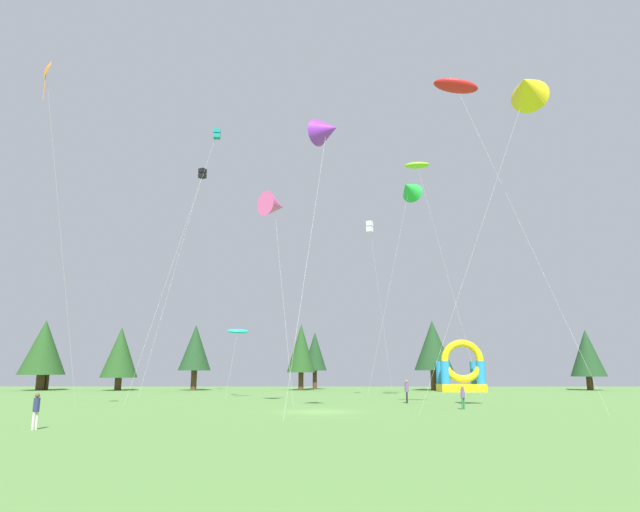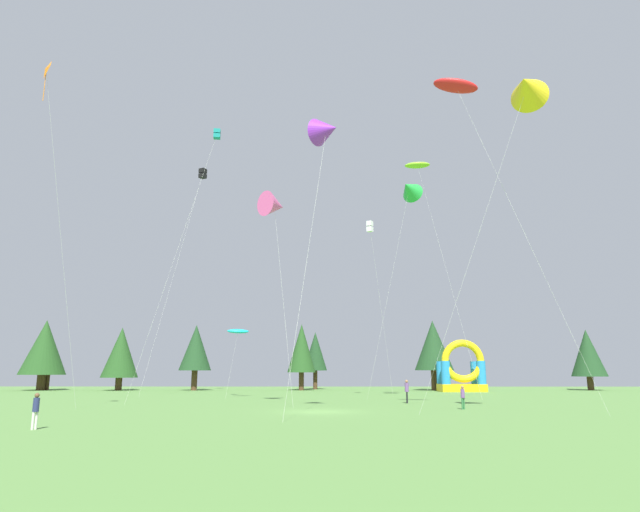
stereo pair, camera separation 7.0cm
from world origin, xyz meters
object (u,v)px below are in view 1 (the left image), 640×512
object	(u,v)px
kite_white_box	(370,227)
person_near_camera	(463,395)
person_far_side	(36,408)
person_midfield	(407,389)
kite_red_parafoil	(456,86)
kite_green_delta	(409,189)
kite_black_box	(202,174)
kite_cyan_parafoil	(238,331)
kite_lime_parafoil	(417,166)
kite_orange_diamond	(45,73)
kite_purple_delta	(327,130)
inflatable_blue_arch	(461,373)
kite_teal_box	(216,136)
kite_yellow_delta	(527,88)
kite_pink_delta	(274,205)

from	to	relation	value
kite_white_box	person_near_camera	bearing A→B (deg)	-73.77
person_far_side	person_midfield	world-z (taller)	person_midfield
kite_red_parafoil	kite_green_delta	bearing A→B (deg)	92.21
kite_black_box	kite_cyan_parafoil	size ratio (longest dim) A/B	4.01
kite_lime_parafoil	kite_cyan_parafoil	bearing A→B (deg)	170.73
kite_orange_diamond	kite_lime_parafoil	xyz separation A→B (m)	(26.75, 20.13, 1.63)
kite_lime_parafoil	kite_white_box	xyz separation A→B (m)	(-4.55, 2.96, -5.51)
kite_purple_delta	person_midfield	xyz separation A→B (m)	(6.52, 14.16, -15.98)
person_midfield	inflatable_blue_arch	distance (m)	27.90
kite_black_box	kite_lime_parafoil	world-z (taller)	kite_black_box
kite_red_parafoil	kite_orange_diamond	size ratio (longest dim) A/B	1.02
kite_black_box	inflatable_blue_arch	size ratio (longest dim) A/B	4.13
person_near_camera	kite_teal_box	bearing A→B (deg)	133.21
kite_black_box	kite_cyan_parafoil	distance (m)	22.67
kite_black_box	kite_purple_delta	bearing A→B (deg)	-64.87
kite_yellow_delta	kite_purple_delta	bearing A→B (deg)	171.58
kite_teal_box	kite_lime_parafoil	distance (m)	19.93
kite_yellow_delta	person_far_side	bearing A→B (deg)	-169.01
kite_cyan_parafoil	person_near_camera	distance (m)	24.54
kite_teal_box	kite_lime_parafoil	bearing A→B (deg)	22.05
kite_red_parafoil	person_far_side	size ratio (longest dim) A/B	14.07
kite_white_box	person_near_camera	xyz separation A→B (m)	(4.66, -16.02, -16.01)
kite_red_parafoil	kite_black_box	xyz separation A→B (m)	(-23.65, 29.79, 4.89)
kite_red_parafoil	person_near_camera	size ratio (longest dim) A/B	14.09
kite_yellow_delta	person_far_side	distance (m)	30.96
kite_teal_box	kite_green_delta	bearing A→B (deg)	20.21
kite_orange_diamond	inflatable_blue_arch	world-z (taller)	kite_orange_diamond
kite_yellow_delta	person_midfield	distance (m)	24.48
kite_black_box	kite_teal_box	world-z (taller)	kite_black_box
kite_red_parafoil	kite_yellow_delta	bearing A→B (deg)	-50.80
kite_green_delta	person_far_side	world-z (taller)	kite_green_delta
kite_purple_delta	kite_cyan_parafoil	xyz separation A→B (m)	(-8.62, 22.73, -10.70)
kite_green_delta	person_far_side	distance (m)	37.82
kite_pink_delta	kite_black_box	distance (m)	26.61
kite_teal_box	person_far_side	bearing A→B (deg)	-100.54
person_near_camera	kite_green_delta	bearing A→B (deg)	65.51
kite_green_delta	kite_teal_box	bearing A→B (deg)	-159.79
kite_cyan_parafoil	inflatable_blue_arch	distance (m)	31.36
person_near_camera	inflatable_blue_arch	size ratio (longest dim) A/B	0.24
kite_red_parafoil	kite_pink_delta	size ratio (longest dim) A/B	1.34
kite_purple_delta	person_midfield	distance (m)	22.33
kite_orange_diamond	kite_lime_parafoil	bearing A→B (deg)	36.97
kite_black_box	inflatable_blue_arch	xyz separation A→B (m)	(32.30, 7.94, -23.78)
kite_white_box	person_near_camera	world-z (taller)	kite_white_box
kite_teal_box	person_near_camera	world-z (taller)	kite_teal_box
kite_pink_delta	kite_teal_box	xyz separation A→B (m)	(-5.28, 2.22, 6.94)
kite_cyan_parafoil	kite_yellow_delta	bearing A→B (deg)	-50.10
kite_green_delta	kite_yellow_delta	xyz separation A→B (m)	(3.81, -20.52, -0.74)
kite_teal_box	person_near_camera	distance (m)	28.87
kite_pink_delta	kite_cyan_parafoil	distance (m)	16.13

